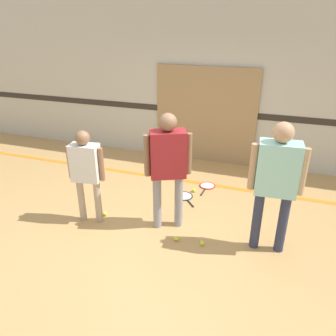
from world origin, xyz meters
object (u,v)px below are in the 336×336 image
Objects in this scene: person_student_right at (277,175)px; racket_spare_on_floor at (184,196)px; tennis_ball_near_instructor at (176,239)px; person_student_left at (86,168)px; tennis_ball_stray_left at (105,214)px; person_instructor at (168,160)px; tennis_ball_stray_right at (202,243)px; tennis_ball_by_spare_racket at (194,190)px; racket_second_spare at (207,186)px.

racket_spare_on_floor is at bearing -38.03° from person_student_right.
person_student_left is at bearing 177.19° from tennis_ball_near_instructor.
person_student_left is 21.04× the size of tennis_ball_stray_left.
person_student_left is (-1.11, -0.24, -0.17)m from person_instructor.
person_student_right reaches higher than tennis_ball_stray_right.
person_student_right is at bearing 11.27° from tennis_ball_near_instructor.
tennis_ball_stray_right is (1.69, -0.05, -0.83)m from person_student_left.
person_instructor is 25.19× the size of tennis_ball_by_spare_racket.
tennis_ball_near_instructor is at bearing -28.90° from racket_spare_on_floor.
tennis_ball_stray_right is (0.35, 0.01, 0.00)m from tennis_ball_near_instructor.
person_instructor is 1.37m from person_student_right.
person_instructor reaches higher than tennis_ball_stray_right.
tennis_ball_near_instructor is 1.39m from tennis_ball_by_spare_racket.
person_student_left reaches higher than racket_second_spare.
person_student_left is 1.98m from tennis_ball_by_spare_racket.
racket_second_spare is 1.66m from tennis_ball_stray_right.
tennis_ball_stray_right is at bearing -9.53° from person_student_left.
person_instructor is 1.06m from tennis_ball_near_instructor.
person_instructor is at bearing -6.80° from person_student_right.
person_instructor is at bearing -7.32° from racket_second_spare.
person_student_right is 3.35× the size of racket_spare_on_floor.
person_instructor reaches higher than racket_spare_on_floor.
person_student_right reaches higher than tennis_ball_stray_left.
person_student_right is 25.80× the size of tennis_ball_by_spare_racket.
tennis_ball_by_spare_racket and tennis_ball_stray_right have the same top height.
tennis_ball_stray_right is (0.57, -1.15, 0.02)m from racket_spare_on_floor.
tennis_ball_stray_left is 1.57m from tennis_ball_stray_right.
tennis_ball_stray_left is at bearing 44.76° from person_student_left.
tennis_ball_by_spare_racket is 1.00× the size of tennis_ball_stray_left.
person_instructor is 3.13× the size of racket_second_spare.
racket_spare_on_floor is 7.69× the size of tennis_ball_stray_right.
tennis_ball_stray_left is at bearing 169.14° from tennis_ball_near_instructor.
tennis_ball_stray_right is (0.47, -1.37, 0.00)m from tennis_ball_by_spare_racket.
tennis_ball_stray_left is at bearing -3.87° from person_student_right.
racket_spare_on_floor is at bearing 116.54° from tennis_ball_stray_right.
tennis_ball_by_spare_racket is (-0.17, -0.27, 0.02)m from racket_second_spare.
tennis_ball_stray_left is (-1.09, -1.15, 0.00)m from tennis_ball_by_spare_racket.
person_student_left reaches higher than tennis_ball_by_spare_racket.
person_student_left is 1.57m from tennis_ball_near_instructor.
racket_spare_on_floor is 7.69× the size of tennis_ball_near_instructor.
person_student_right is 2.07m from racket_second_spare.
tennis_ball_near_instructor is 1.23m from tennis_ball_stray_left.
racket_spare_on_floor is 0.56m from racket_second_spare.
tennis_ball_near_instructor is (0.22, -0.30, -1.00)m from person_instructor.
tennis_ball_by_spare_racket is at bearing 108.86° from tennis_ball_stray_right.
person_student_right is (1.37, -0.07, 0.02)m from person_instructor.
racket_spare_on_floor is 1.36m from tennis_ball_stray_left.
racket_second_spare is (0.28, 1.35, -1.02)m from person_instructor.
person_student_left is at bearing 178.28° from tennis_ball_stray_right.
person_instructor is 3.27× the size of racket_spare_on_floor.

